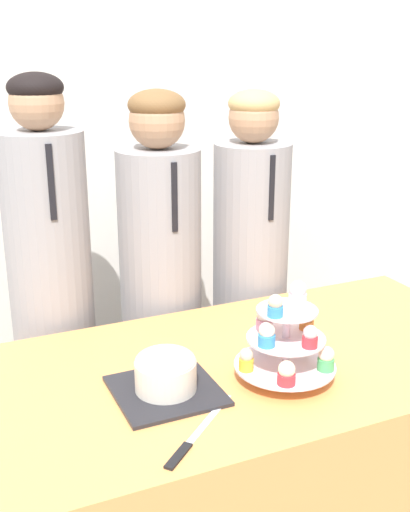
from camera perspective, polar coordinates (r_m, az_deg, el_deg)
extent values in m
cube|color=silver|center=(2.60, -7.71, 14.24)|extent=(9.00, 0.06, 2.70)
cube|color=#EF9951|center=(1.97, 3.38, -18.43)|extent=(1.59, 0.78, 0.70)
cube|color=#232328|center=(1.63, -3.49, -11.86)|extent=(0.26, 0.26, 0.01)
cylinder|color=silver|center=(1.61, -3.52, -10.54)|extent=(0.15, 0.15, 0.08)
ellipsoid|color=silver|center=(1.59, -3.55, -9.27)|extent=(0.15, 0.15, 0.05)
cube|color=silver|center=(1.53, 0.43, -14.23)|extent=(0.18, 0.16, 0.00)
cube|color=black|center=(1.41, -2.37, -17.38)|extent=(0.09, 0.08, 0.01)
cylinder|color=silver|center=(1.66, 7.18, -7.79)|extent=(0.02, 0.02, 0.19)
cylinder|color=silver|center=(1.69, 7.10, -9.60)|extent=(0.26, 0.26, 0.01)
cylinder|color=silver|center=(1.66, 7.20, -7.25)|extent=(0.20, 0.20, 0.01)
cylinder|color=silver|center=(1.63, 7.31, -4.81)|extent=(0.16, 0.16, 0.01)
cylinder|color=#4CB766|center=(1.67, 10.68, -9.43)|extent=(0.04, 0.04, 0.03)
sphere|color=#F4E5C6|center=(1.66, 10.74, -8.57)|extent=(0.04, 0.04, 0.04)
cylinder|color=#4CB766|center=(1.77, 8.75, -7.76)|extent=(0.04, 0.04, 0.03)
sphere|color=#F4E5C6|center=(1.76, 8.79, -7.03)|extent=(0.04, 0.04, 0.04)
cylinder|color=#3893DB|center=(1.76, 5.34, -7.66)|extent=(0.04, 0.04, 0.03)
sphere|color=#F4E5C6|center=(1.75, 5.37, -6.87)|extent=(0.04, 0.04, 0.04)
cylinder|color=yellow|center=(1.65, 3.68, -9.58)|extent=(0.04, 0.04, 0.03)
sphere|color=beige|center=(1.63, 3.70, -8.76)|extent=(0.04, 0.04, 0.04)
cylinder|color=#E5333D|center=(1.59, 7.19, -10.80)|extent=(0.04, 0.04, 0.03)
sphere|color=#F4E5C6|center=(1.58, 7.22, -9.97)|extent=(0.04, 0.04, 0.04)
cylinder|color=pink|center=(1.69, 5.28, -6.00)|extent=(0.04, 0.04, 0.03)
sphere|color=#F4E5C6|center=(1.68, 5.30, -5.18)|extent=(0.04, 0.04, 0.04)
cylinder|color=#3893DB|center=(1.60, 5.50, -7.47)|extent=(0.04, 0.04, 0.03)
sphere|color=white|center=(1.59, 5.53, -6.58)|extent=(0.04, 0.04, 0.04)
cylinder|color=#E5333D|center=(1.61, 9.31, -7.53)|extent=(0.04, 0.04, 0.03)
sphere|color=silver|center=(1.60, 9.35, -6.72)|extent=(0.04, 0.04, 0.04)
cylinder|color=orange|center=(1.70, 9.01, -6.04)|extent=(0.04, 0.04, 0.02)
sphere|color=#F4E5C6|center=(1.69, 9.05, -5.33)|extent=(0.04, 0.04, 0.04)
cylinder|color=#3893DB|center=(1.58, 6.38, -4.87)|extent=(0.04, 0.04, 0.03)
sphere|color=beige|center=(1.57, 6.42, -4.04)|extent=(0.04, 0.04, 0.04)
cylinder|color=white|center=(1.66, 8.23, -3.77)|extent=(0.05, 0.05, 0.03)
sphere|color=silver|center=(1.65, 8.27, -2.92)|extent=(0.04, 0.04, 0.04)
cylinder|color=#939399|center=(2.17, -13.21, -6.29)|extent=(0.26, 0.26, 1.28)
sphere|color=tan|center=(1.99, -14.76, 13.02)|extent=(0.16, 0.16, 0.16)
ellipsoid|color=black|center=(1.99, -14.86, 14.29)|extent=(0.16, 0.16, 0.09)
cube|color=black|center=(1.89, -13.51, 6.36)|extent=(0.02, 0.01, 0.22)
cylinder|color=#939399|center=(2.28, -3.87, -5.71)|extent=(0.28, 0.28, 1.21)
sphere|color=tan|center=(2.09, -4.29, 11.90)|extent=(0.18, 0.18, 0.18)
ellipsoid|color=brown|center=(2.09, -4.32, 13.26)|extent=(0.18, 0.18, 0.10)
cube|color=black|center=(2.00, -2.73, 5.21)|extent=(0.02, 0.01, 0.22)
cylinder|color=#939399|center=(2.41, 3.96, -4.34)|extent=(0.27, 0.27, 1.20)
sphere|color=tan|center=(2.24, 4.35, 12.15)|extent=(0.17, 0.17, 0.17)
ellipsoid|color=tan|center=(2.23, 4.38, 13.37)|extent=(0.18, 0.18, 0.10)
cube|color=black|center=(2.15, 5.97, 6.02)|extent=(0.02, 0.01, 0.22)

